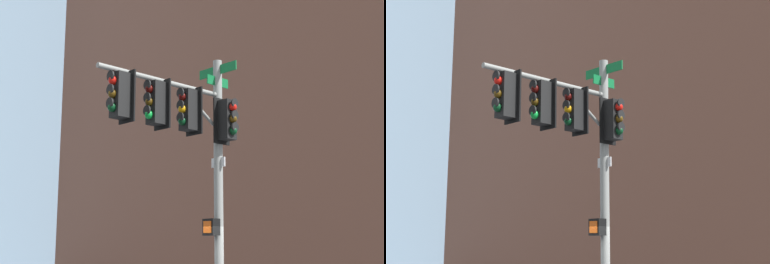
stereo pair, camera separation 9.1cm
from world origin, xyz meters
TOP-DOWN VIEW (x-y plane):
  - signal_pole_assembly at (0.71, 1.02)m, footprint 2.08×3.74m
  - building_brick_midblock at (25.35, -38.84)m, footprint 20.65×18.15m

SIDE VIEW (x-z plane):
  - signal_pole_assembly at x=0.71m, z-range 1.25..7.97m
  - building_brick_midblock at x=25.35m, z-range 0.00..44.88m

